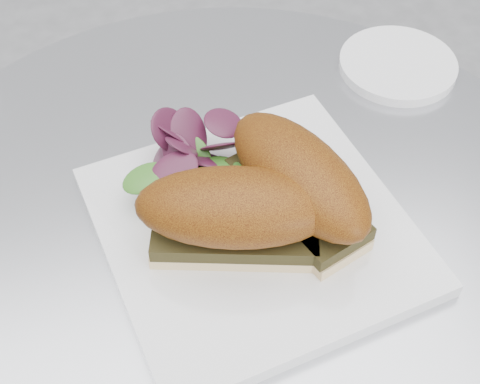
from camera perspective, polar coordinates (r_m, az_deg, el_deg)
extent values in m
cylinder|color=silver|center=(0.63, -0.78, -3.63)|extent=(0.70, 0.70, 0.02)
cube|color=white|center=(0.61, 1.21, -3.19)|extent=(0.31, 0.31, 0.02)
cube|color=beige|center=(0.58, -0.41, -4.06)|extent=(0.15, 0.09, 0.01)
cube|color=black|center=(0.57, -0.42, -3.26)|extent=(0.15, 0.09, 0.01)
ellipsoid|color=#6C3C0A|center=(0.55, -0.43, -1.30)|extent=(0.18, 0.11, 0.06)
cube|color=beige|center=(0.61, 4.80, -1.31)|extent=(0.11, 0.15, 0.01)
cube|color=black|center=(0.60, 4.88, -0.49)|extent=(0.11, 0.15, 0.01)
ellipsoid|color=#6C3C0A|center=(0.57, 5.08, 1.49)|extent=(0.13, 0.18, 0.06)
cylinder|color=white|center=(0.80, 13.31, 10.52)|extent=(0.13, 0.13, 0.01)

